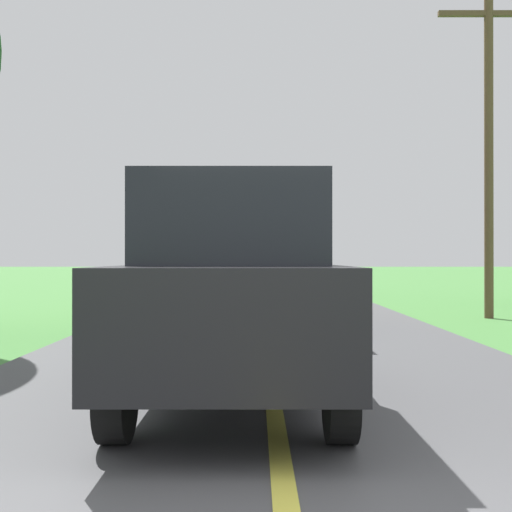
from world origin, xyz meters
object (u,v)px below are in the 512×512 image
at_px(banana_truck_far, 249,255).
at_px(following_car, 231,290).
at_px(banana_truck_near, 242,252).
at_px(utility_pole_roadside, 485,143).

bearing_deg(banana_truck_far, following_car, -90.09).
xyz_separation_m(banana_truck_near, banana_truck_far, (0.07, 11.66, -0.01)).
distance_m(utility_pole_roadside, following_car, 10.69).
relative_size(banana_truck_near, following_car, 1.42).
bearing_deg(utility_pole_roadside, following_car, -121.96).
relative_size(utility_pole_roadside, following_car, 1.78).
bearing_deg(banana_truck_far, banana_truck_near, -90.33).
bearing_deg(following_car, utility_pole_roadside, 58.04).
bearing_deg(utility_pole_roadside, banana_truck_near, -170.41).
height_order(banana_truck_far, utility_pole_roadside, utility_pole_roadside).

